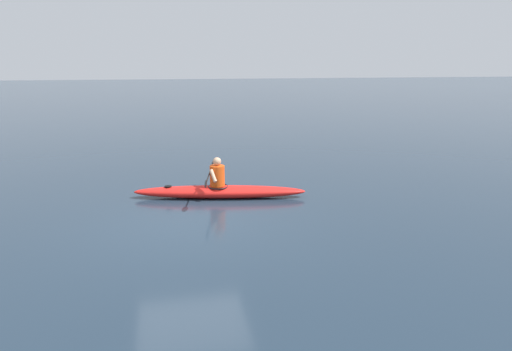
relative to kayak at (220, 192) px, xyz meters
The scene contains 3 objects.
ground_plane 2.04m from the kayak, 63.70° to the left, with size 160.00×160.00×0.00m, color #1E2D3D.
kayak is the anchor object (origin of this frame).
kayaker 0.47m from the kayak, 10.65° to the right, with size 0.63×2.40×0.75m.
Camera 1 is at (0.47, 9.63, 3.46)m, focal length 32.53 mm.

